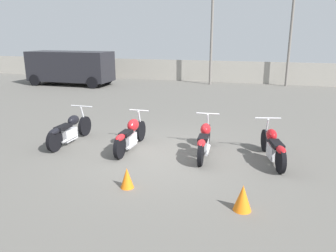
{
  "coord_description": "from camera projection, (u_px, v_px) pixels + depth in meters",
  "views": [
    {
      "loc": [
        2.52,
        -7.66,
        3.05
      ],
      "look_at": [
        0.0,
        0.6,
        0.65
      ],
      "focal_mm": 35.0,
      "sensor_mm": 36.0,
      "label": 1
    }
  ],
  "objects": [
    {
      "name": "fence_back",
      "position": [
        229.0,
        72.0,
        21.64
      ],
      "size": [
        40.0,
        0.04,
        1.41
      ],
      "color": "#9E998E",
      "rests_on": "ground_plane"
    },
    {
      "name": "motorcycle_slot_3",
      "position": [
        273.0,
        146.0,
        8.08
      ],
      "size": [
        0.81,
        2.04,
        0.96
      ],
      "rotation": [
        0.0,
        0.0,
        0.25
      ],
      "color": "black",
      "rests_on": "ground_plane"
    },
    {
      "name": "parked_van",
      "position": [
        70.0,
        66.0,
        20.45
      ],
      "size": [
        5.22,
        2.14,
        2.08
      ],
      "rotation": [
        0.0,
        0.0,
        1.58
      ],
      "color": "black",
      "rests_on": "ground_plane"
    },
    {
      "name": "ground_plane",
      "position": [
        161.0,
        156.0,
        8.58
      ],
      "size": [
        60.0,
        60.0,
        0.0
      ],
      "primitive_type": "plane",
      "color": "#5B5954"
    },
    {
      "name": "motorcycle_slot_1",
      "position": [
        130.0,
        135.0,
        8.96
      ],
      "size": [
        0.58,
        2.13,
        0.97
      ],
      "rotation": [
        0.0,
        0.0,
        0.02
      ],
      "color": "black",
      "rests_on": "ground_plane"
    },
    {
      "name": "light_pole_left",
      "position": [
        212.0,
        18.0,
        19.92
      ],
      "size": [
        0.7,
        0.35,
        6.82
      ],
      "color": "slate",
      "rests_on": "ground_plane"
    },
    {
      "name": "motorcycle_slot_2",
      "position": [
        204.0,
        140.0,
        8.53
      ],
      "size": [
        0.64,
        2.15,
        0.97
      ],
      "rotation": [
        0.0,
        0.0,
        0.07
      ],
      "color": "black",
      "rests_on": "ground_plane"
    },
    {
      "name": "motorcycle_slot_0",
      "position": [
        69.0,
        130.0,
        9.44
      ],
      "size": [
        0.72,
        2.15,
        0.98
      ],
      "rotation": [
        0.0,
        0.0,
        -0.01
      ],
      "color": "black",
      "rests_on": "ground_plane"
    },
    {
      "name": "light_pole_right",
      "position": [
        293.0,
        6.0,
        19.0
      ],
      "size": [
        0.7,
        0.35,
        8.02
      ],
      "color": "slate",
      "rests_on": "ground_plane"
    },
    {
      "name": "traffic_cone_near",
      "position": [
        243.0,
        198.0,
        5.85
      ],
      "size": [
        0.33,
        0.33,
        0.49
      ],
      "color": "orange",
      "rests_on": "ground_plane"
    },
    {
      "name": "traffic_cone_far",
      "position": [
        127.0,
        178.0,
        6.73
      ],
      "size": [
        0.28,
        0.28,
        0.43
      ],
      "color": "orange",
      "rests_on": "ground_plane"
    }
  ]
}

